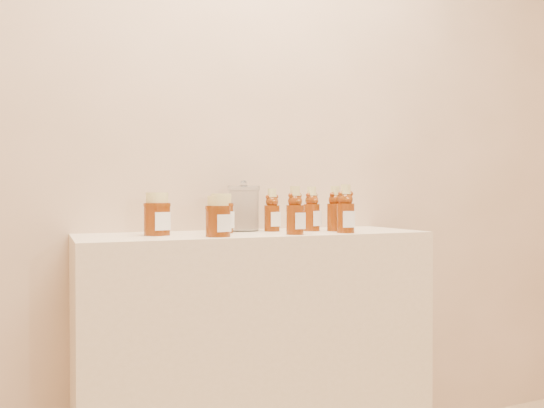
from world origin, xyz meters
name	(u,v)px	position (x,y,z in m)	size (l,w,h in m)	color
wall_back	(237,111)	(0.00, 1.75, 1.35)	(3.50, 0.02, 2.70)	tan
display_table	(256,362)	(0.00, 1.55, 0.45)	(1.20, 0.40, 0.90)	beige
bear_bottle_back_left	(272,207)	(0.08, 1.60, 0.99)	(0.06, 0.06, 0.17)	#5A2107
bear_bottle_back_mid	(312,206)	(0.22, 1.56, 0.99)	(0.06, 0.06, 0.18)	#5A2107
bear_bottle_back_right	(335,206)	(0.30, 1.52, 0.99)	(0.06, 0.06, 0.19)	#5A2107
bear_bottle_front_left	(295,207)	(0.09, 1.42, 0.99)	(0.06, 0.06, 0.18)	#5A2107
bear_bottle_front_right	(346,206)	(0.28, 1.42, 0.99)	(0.06, 0.06, 0.19)	#5A2107
honey_jar_left	(157,214)	(-0.34, 1.56, 0.97)	(0.09, 0.09, 0.14)	#5A2107
honey_jar_back	(221,213)	(-0.12, 1.59, 0.97)	(0.09, 0.09, 0.14)	#5A2107
honey_jar_front	(218,216)	(-0.18, 1.43, 0.96)	(0.08, 0.08, 0.13)	#5A2107
glass_canister	(244,206)	(-0.01, 1.65, 0.99)	(0.12, 0.12, 0.18)	white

